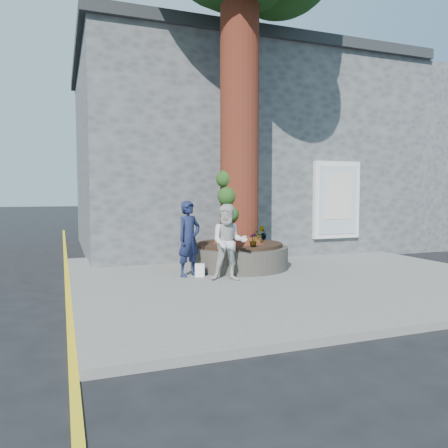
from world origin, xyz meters
name	(u,v)px	position (x,y,z in m)	size (l,w,h in m)	color
ground	(240,294)	(0.00, 0.00, 0.00)	(120.00, 120.00, 0.00)	black
pavement	(285,276)	(1.50, 1.00, 0.06)	(9.00, 8.00, 0.12)	slate
yellow_line	(68,295)	(-3.05, 1.00, 0.00)	(0.10, 30.00, 0.01)	yellow
stone_shop	(228,158)	(2.50, 7.20, 3.16)	(10.30, 8.30, 6.30)	#484B4D
neighbour_shop	(405,167)	(10.50, 7.20, 3.00)	(6.00, 8.00, 6.00)	#484B4D
planter	(239,256)	(0.80, 2.00, 0.41)	(2.30, 2.30, 0.60)	black
man	(189,239)	(-0.59, 1.44, 0.93)	(0.59, 0.39, 1.61)	#161D3E
woman	(229,242)	(0.04, 0.71, 0.90)	(0.76, 0.59, 1.56)	silver
shopping_bag	(200,270)	(-0.40, 1.29, 0.26)	(0.20, 0.12, 0.28)	white
plant_a	(230,236)	(0.51, 1.83, 0.90)	(0.19, 0.13, 0.37)	gray
plant_b	(263,233)	(1.65, 2.48, 0.89)	(0.19, 0.18, 0.34)	gray
plant_c	(253,240)	(0.78, 1.15, 0.87)	(0.17, 0.17, 0.30)	gray
plant_d	(258,237)	(1.09, 1.54, 0.88)	(0.29, 0.26, 0.32)	gray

